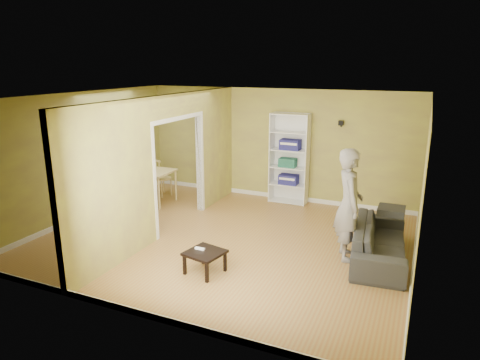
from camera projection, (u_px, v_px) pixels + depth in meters
name	position (u px, v px, depth m)	size (l,w,h in m)	color
room_shell	(225.00, 171.00, 7.62)	(6.50, 6.50, 6.50)	olive
partition	(168.00, 165.00, 8.08)	(0.22, 5.50, 2.60)	#B3B544
wall_speaker	(341.00, 123.00, 9.25)	(0.10, 0.10, 0.10)	black
sofa	(380.00, 236.00, 7.04)	(0.90, 2.09, 0.80)	black
person	(350.00, 195.00, 6.91)	(0.62, 0.79, 2.18)	slate
bookshelf	(290.00, 158.00, 9.83)	(0.87, 0.38, 2.08)	white
paper_box_navy_a	(289.00, 179.00, 9.92)	(0.43, 0.28, 0.22)	navy
paper_box_teal	(288.00, 163.00, 9.83)	(0.39, 0.25, 0.20)	#16686F
paper_box_navy_b	(290.00, 145.00, 9.69)	(0.45, 0.29, 0.23)	#111F4D
coffee_table	(205.00, 255.00, 6.58)	(0.53, 0.53, 0.35)	black
game_controller	(200.00, 249.00, 6.63)	(0.16, 0.04, 0.03)	white
dining_table	(146.00, 173.00, 9.91)	(1.22, 0.81, 0.76)	#D3B776
chair_left	(121.00, 180.00, 10.24)	(0.42, 0.42, 0.91)	tan
chair_near	(132.00, 189.00, 9.42)	(0.43, 0.43, 0.94)	#D5BC82
chair_far	(162.00, 177.00, 10.43)	(0.43, 0.43, 0.93)	tan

